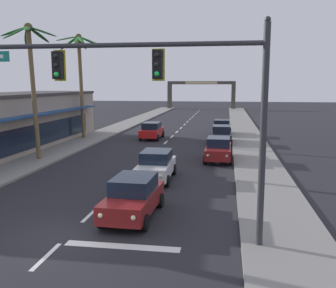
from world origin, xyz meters
TOP-DOWN VIEW (x-y plane):
  - ground_plane at (0.00, 0.00)m, footprint 220.00×220.00m
  - sidewalk_right at (7.80, 20.00)m, footprint 3.20×110.00m
  - sidewalk_left at (-7.80, 20.00)m, footprint 3.20×110.00m
  - lane_markings at (0.44, 19.68)m, footprint 4.28×87.51m
  - traffic_signal_mast at (3.58, -0.03)m, footprint 10.78×0.41m
  - sedan_lead_at_stop_bar at (1.87, 2.38)m, footprint 2.06×4.50m
  - sedan_third_in_queue at (1.68, 8.61)m, footprint 1.97×4.46m
  - sedan_oncoming_far at (-1.76, 24.87)m, footprint 1.99×4.47m
  - sedan_parked_nearest_kerb at (5.20, 22.73)m, footprint 2.01×4.48m
  - sedan_parked_mid_kerb at (5.11, 14.76)m, footprint 1.99×4.47m
  - sedan_parked_far_kerb at (5.18, 28.62)m, footprint 2.04×4.49m
  - palm_left_second at (-7.93, 12.79)m, footprint 3.88×3.67m
  - palm_left_third at (-8.73, 23.86)m, footprint 4.50×4.60m
  - storefront_strip_left at (-12.42, 15.78)m, footprint 7.22×26.77m
  - town_gateway_arch at (0.00, 72.83)m, footprint 15.04×0.90m

SIDE VIEW (x-z plane):
  - ground_plane at x=0.00m, z-range 0.00..0.00m
  - lane_markings at x=0.44m, z-range 0.00..0.01m
  - sidewalk_right at x=7.80m, z-range 0.00..0.14m
  - sidewalk_left at x=-7.80m, z-range 0.00..0.14m
  - sedan_lead_at_stop_bar at x=1.87m, z-range 0.01..1.69m
  - sedan_third_in_queue at x=1.68m, z-range 0.01..1.69m
  - sedan_oncoming_far at x=-1.76m, z-range 0.01..1.69m
  - sedan_parked_nearest_kerb at x=5.20m, z-range 0.01..1.69m
  - sedan_parked_mid_kerb at x=5.11m, z-range 0.01..1.69m
  - sedan_parked_far_kerb at x=5.18m, z-range 0.01..1.69m
  - storefront_strip_left at x=-12.42m, z-range 0.00..4.71m
  - town_gateway_arch at x=0.00m, z-range 0.97..7.09m
  - traffic_signal_mast at x=3.58m, z-range 1.57..9.09m
  - palm_left_second at x=-7.93m, z-range 2.00..11.62m
  - palm_left_third at x=-8.73m, z-range 2.26..12.58m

